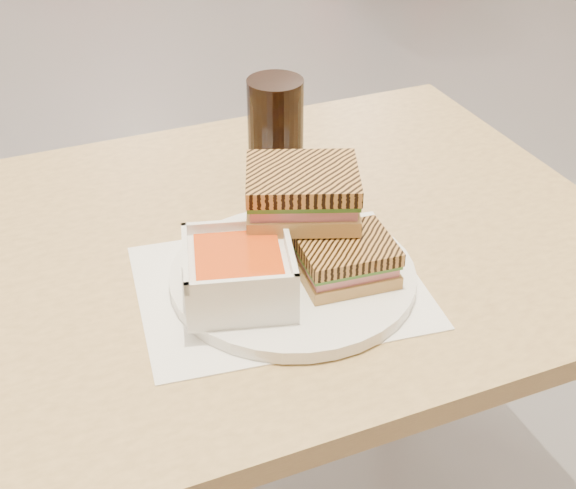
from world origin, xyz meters
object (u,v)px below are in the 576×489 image
object	(u,v)px
panini_lower	(346,259)
plate	(293,276)
soup_bowl	(239,275)
main_table	(166,330)
cola_glass	(276,136)

from	to	relation	value
panini_lower	plate	bearing A→B (deg)	153.31
plate	soup_bowl	distance (m)	0.08
main_table	plate	bearing A→B (deg)	-34.10
plate	soup_bowl	bearing A→B (deg)	-160.38
cola_glass	soup_bowl	bearing A→B (deg)	-115.84
plate	main_table	bearing A→B (deg)	145.90
plate	cola_glass	bearing A→B (deg)	77.84
main_table	soup_bowl	distance (m)	0.21
main_table	plate	xyz separation A→B (m)	(0.14, -0.10, 0.12)
plate	cola_glass	world-z (taller)	cola_glass
main_table	panini_lower	size ratio (longest dim) A/B	11.77
plate	cola_glass	xyz separation A→B (m)	(0.05, 0.22, 0.07)
main_table	plate	world-z (taller)	plate
soup_bowl	cola_glass	xyz separation A→B (m)	(0.12, 0.25, 0.04)
panini_lower	main_table	bearing A→B (deg)	147.85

